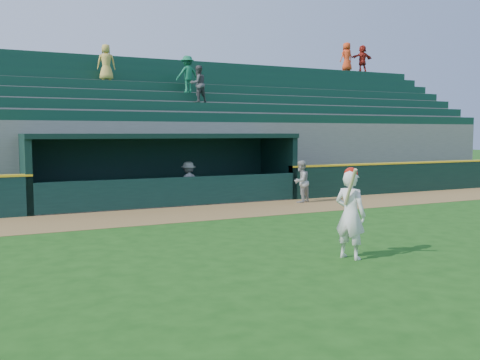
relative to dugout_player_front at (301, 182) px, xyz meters
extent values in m
plane|color=#1A4711|center=(-4.38, -5.66, -0.75)|extent=(120.00, 120.00, 0.00)
cube|color=brown|center=(-4.38, -0.76, -0.75)|extent=(40.00, 3.00, 0.01)
cube|color=black|center=(7.87, 0.89, -0.15)|extent=(15.50, 0.30, 1.20)
cube|color=yellow|center=(7.87, 0.89, 0.48)|extent=(15.50, 0.32, 0.06)
imported|color=#A1A19C|center=(0.00, 0.00, 0.00)|extent=(0.91, 0.84, 1.50)
imported|color=#979792|center=(-3.66, 1.63, -0.02)|extent=(0.98, 0.60, 1.47)
cube|color=slate|center=(-4.38, 2.04, -0.73)|extent=(9.00, 2.60, 0.04)
cube|color=black|center=(-8.98, 2.04, 0.40)|extent=(0.20, 2.60, 2.30)
cube|color=black|center=(0.22, 2.04, 0.40)|extent=(0.20, 2.60, 2.30)
cube|color=black|center=(-4.38, 3.34, 0.40)|extent=(9.40, 0.20, 2.30)
cube|color=black|center=(-4.38, 2.04, 1.63)|extent=(9.40, 2.80, 0.16)
cube|color=black|center=(-4.38, 0.82, -0.25)|extent=(9.00, 0.16, 1.00)
cube|color=brown|center=(-4.38, 2.84, -0.50)|extent=(8.40, 0.45, 0.10)
cube|color=slate|center=(-4.38, 3.87, 0.70)|extent=(34.00, 0.85, 2.91)
cube|color=#0F3828|center=(-4.38, 3.75, 2.34)|extent=(34.00, 0.60, 0.36)
cube|color=slate|center=(-4.38, 4.72, 0.93)|extent=(34.00, 0.85, 3.36)
cube|color=#0F3828|center=(-4.38, 4.60, 2.79)|extent=(34.00, 0.60, 0.36)
cube|color=slate|center=(-4.38, 5.57, 1.15)|extent=(34.00, 0.85, 3.81)
cube|color=#0F3828|center=(-4.38, 5.45, 3.24)|extent=(34.00, 0.60, 0.36)
cube|color=slate|center=(-4.38, 6.42, 1.38)|extent=(34.00, 0.85, 4.26)
cube|color=#0F3828|center=(-4.38, 6.30, 3.69)|extent=(34.00, 0.60, 0.36)
cube|color=slate|center=(-4.38, 7.27, 1.60)|extent=(34.00, 0.85, 4.71)
cube|color=#0F3828|center=(-4.38, 7.15, 4.14)|extent=(34.00, 0.60, 0.36)
cube|color=slate|center=(-4.38, 8.12, 1.83)|extent=(34.00, 0.85, 5.16)
cube|color=#0F3828|center=(-4.38, 8.00, 4.59)|extent=(34.00, 0.60, 0.36)
cube|color=slate|center=(-4.38, 8.97, 2.05)|extent=(34.00, 0.85, 5.61)
cube|color=#0F3828|center=(-4.38, 8.85, 5.04)|extent=(34.00, 0.60, 0.36)
cube|color=slate|center=(-4.38, 9.54, 2.05)|extent=(34.50, 0.30, 5.61)
imported|color=red|center=(8.60, 8.87, 6.02)|extent=(0.82, 0.56, 1.61)
imported|color=#AD251A|center=(9.70, 8.87, 5.98)|extent=(1.45, 0.57, 1.53)
imported|color=#484848|center=(-2.10, 4.62, 3.73)|extent=(0.85, 0.73, 1.52)
imported|color=#176742|center=(-2.24, 5.47, 4.20)|extent=(1.07, 0.69, 1.56)
imported|color=gold|center=(-5.47, 6.32, 4.61)|extent=(0.80, 0.60, 1.49)
imported|color=silver|center=(-3.73, -7.70, 0.12)|extent=(0.64, 0.75, 1.75)
sphere|color=#A71609|center=(-3.73, -7.70, 0.93)|extent=(0.27, 0.27, 0.27)
cylinder|color=#CBB882|center=(-3.91, -7.92, 0.70)|extent=(0.20, 0.52, 0.76)
camera|label=1|loc=(-10.23, -16.12, 1.73)|focal=40.00mm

